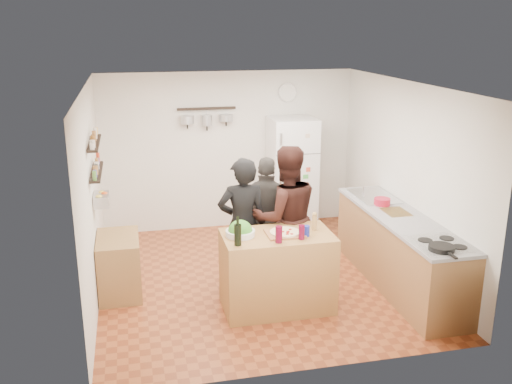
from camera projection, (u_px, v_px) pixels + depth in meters
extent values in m
plane|color=brown|center=(258.00, 278.00, 7.45)|extent=(4.20, 4.20, 0.00)
plane|color=white|center=(258.00, 85.00, 6.73)|extent=(4.20, 4.20, 0.00)
plane|color=silver|center=(229.00, 151.00, 9.06)|extent=(4.00, 0.00, 4.00)
plane|color=silver|center=(91.00, 197.00, 6.67)|extent=(0.00, 4.20, 4.20)
plane|color=silver|center=(406.00, 177.00, 7.51)|extent=(0.00, 4.20, 4.20)
cube|color=#A2723B|center=(277.00, 271.00, 6.57)|extent=(1.25, 0.72, 0.91)
cube|color=#915B35|center=(285.00, 234.00, 6.44)|extent=(0.42, 0.34, 0.02)
cylinder|color=#D2BB8A|center=(285.00, 232.00, 6.43)|extent=(0.34, 0.34, 0.02)
cylinder|color=silver|center=(240.00, 233.00, 6.39)|extent=(0.33, 0.33, 0.07)
cylinder|color=black|center=(238.00, 235.00, 6.10)|extent=(0.08, 0.08, 0.24)
cylinder|color=#51061D|center=(279.00, 234.00, 6.18)|extent=(0.08, 0.08, 0.19)
cylinder|color=#51061D|center=(302.00, 232.00, 6.28)|extent=(0.07, 0.07, 0.16)
cylinder|color=#A88046|center=(314.00, 223.00, 6.56)|extent=(0.05, 0.05, 0.17)
cylinder|color=navy|center=(306.00, 231.00, 6.38)|extent=(0.07, 0.07, 0.12)
imported|color=black|center=(243.00, 224.00, 6.97)|extent=(0.61, 0.40, 1.68)
imported|color=black|center=(286.00, 218.00, 7.01)|extent=(0.90, 0.71, 1.81)
imported|color=#2F2C2A|center=(267.00, 216.00, 7.43)|extent=(1.00, 0.69, 1.57)
cube|color=#9E7042|center=(399.00, 251.00, 7.16)|extent=(0.63, 2.63, 0.90)
cube|color=white|center=(442.00, 245.00, 6.14)|extent=(0.60, 0.62, 0.02)
cylinder|color=black|center=(442.00, 248.00, 5.96)|extent=(0.27, 0.27, 0.05)
cube|color=silver|center=(373.00, 197.00, 7.82)|extent=(0.50, 0.80, 0.03)
cube|color=olive|center=(396.00, 213.00, 7.18)|extent=(0.30, 0.40, 0.02)
cylinder|color=#AA132C|center=(382.00, 202.00, 7.44)|extent=(0.21, 0.21, 0.09)
cube|color=white|center=(292.00, 174.00, 9.03)|extent=(0.70, 0.68, 1.80)
cylinder|color=silver|center=(287.00, 93.00, 8.98)|extent=(0.30, 0.03, 0.30)
cube|color=black|center=(97.00, 172.00, 6.80)|extent=(0.12, 1.00, 0.02)
cube|color=black|center=(94.00, 143.00, 6.70)|extent=(0.12, 1.00, 0.02)
cube|color=silver|center=(102.00, 199.00, 6.91)|extent=(0.18, 0.35, 0.14)
cube|color=#9D7141|center=(119.00, 265.00, 6.95)|extent=(0.50, 0.80, 0.73)
cube|color=black|center=(206.00, 109.00, 8.69)|extent=(0.90, 0.04, 0.04)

